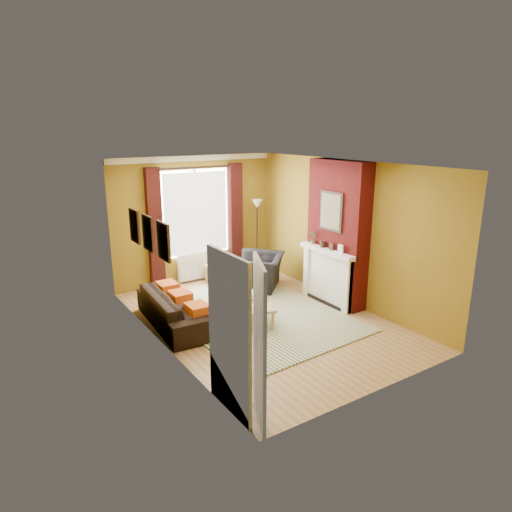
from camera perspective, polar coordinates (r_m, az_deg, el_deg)
name	(u,v)px	position (r m, az deg, el deg)	size (l,w,h in m)	color
ground	(263,320)	(8.39, 0.94, -7.97)	(5.50, 5.50, 0.00)	olive
room_walls	(283,239)	(8.51, 3.42, 2.17)	(3.82, 5.54, 2.83)	olive
striped_rug	(252,314)	(8.61, -0.46, -7.26)	(2.95, 3.95, 0.02)	#354993
sofa	(175,309)	(8.22, -10.07, -6.50)	(2.05, 0.80, 0.60)	black
armchair	(259,271)	(9.90, 0.41, -1.94)	(1.11, 0.97, 0.72)	black
coffee_table	(251,303)	(8.24, -0.63, -5.91)	(0.82, 1.23, 0.38)	tan
wicker_stool	(212,273)	(10.35, -5.57, -2.15)	(0.41, 0.41, 0.40)	olive
floor_lamp	(257,216)	(10.65, 0.14, 5.08)	(0.31, 0.31, 1.77)	black
book_a	(245,307)	(7.93, -1.44, -6.41)	(0.19, 0.26, 0.02)	#999999
book_b	(250,293)	(8.58, -0.82, -4.61)	(0.24, 0.33, 0.03)	#999999
mug	(262,299)	(8.19, 0.80, -5.43)	(0.09, 0.09, 0.08)	#999999
tv_remote	(249,299)	(8.29, -0.84, -5.39)	(0.06, 0.18, 0.02)	#242426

